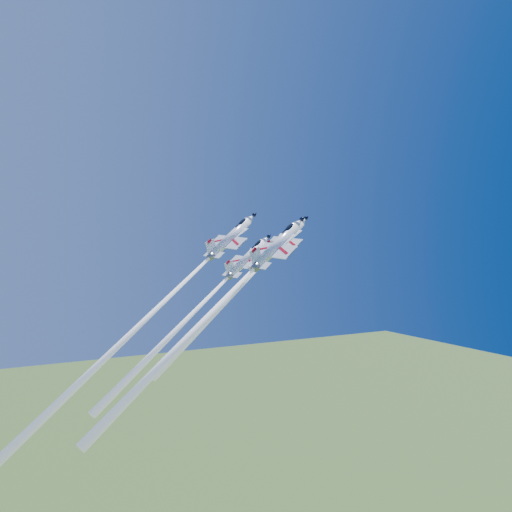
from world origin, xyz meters
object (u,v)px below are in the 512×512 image
jet_lead (242,284)px  jet_slot (196,310)px  jet_left (152,313)px  jet_right (214,310)px

jet_lead → jet_slot: (-11.01, -2.14, -4.33)m
jet_left → jet_right: bearing=14.7°
jet_left → jet_right: jet_left is taller
jet_left → jet_right: 15.39m
jet_left → jet_right: size_ratio=1.14×
jet_slot → jet_left: bearing=-159.6°
jet_left → jet_slot: bearing=20.4°
jet_right → jet_slot: size_ratio=1.22×
jet_left → jet_slot: (5.74, -8.54, 1.14)m
jet_left → jet_slot: size_ratio=1.40×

